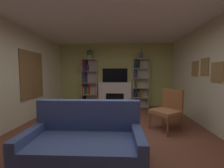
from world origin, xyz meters
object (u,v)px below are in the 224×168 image
object	(u,v)px
tv	(115,75)
coffee_table	(94,123)
bookshelf_right	(139,84)
armchair	(168,109)
fireplace	(115,94)
couch	(85,145)
vase_with_flowers	(141,55)
bookshelf_left	(88,83)
potted_plant	(89,54)

from	to	relation	value
tv	coffee_table	xyz separation A→B (m)	(-0.28, -3.24, -0.95)
bookshelf_right	armchair	distance (m)	2.50
fireplace	couch	size ratio (longest dim) A/B	0.84
vase_with_flowers	armchair	distance (m)	2.92
tv	vase_with_flowers	bearing A→B (deg)	-6.31
armchair	coffee_table	bearing A→B (deg)	-157.01
fireplace	bookshelf_left	distance (m)	1.26
bookshelf_left	bookshelf_right	bearing A→B (deg)	-0.10
bookshelf_right	potted_plant	bearing A→B (deg)	-179.22
bookshelf_left	vase_with_flowers	xyz separation A→B (m)	(2.26, -0.03, 1.16)
fireplace	bookshelf_right	xyz separation A→B (m)	(1.01, -0.01, 0.42)
fireplace	tv	xyz separation A→B (m)	(0.00, 0.08, 0.79)
tv	bookshelf_right	bearing A→B (deg)	-5.20
potted_plant	couch	distance (m)	4.40
bookshelf_left	couch	xyz separation A→B (m)	(0.89, -3.90, -0.71)
coffee_table	vase_with_flowers	bearing A→B (deg)	66.36
couch	armchair	bearing A→B (deg)	40.59
bookshelf_left	vase_with_flowers	bearing A→B (deg)	-0.82
armchair	vase_with_flowers	bearing A→B (deg)	98.44
vase_with_flowers	couch	world-z (taller)	vase_with_flowers
tv	armchair	xyz separation A→B (m)	(1.44, -2.51, -0.81)
vase_with_flowers	coffee_table	distance (m)	3.84
tv	potted_plant	xyz separation A→B (m)	(-1.08, -0.12, 0.91)
armchair	tv	bearing A→B (deg)	119.85
bookshelf_right	vase_with_flowers	bearing A→B (deg)	-19.56
vase_with_flowers	fireplace	bearing A→B (deg)	178.09
vase_with_flowers	couch	size ratio (longest dim) A/B	0.25
couch	armchair	xyz separation A→B (m)	(1.72, 1.48, 0.22)
fireplace	bookshelf_left	size ratio (longest dim) A/B	0.74
coffee_table	tv	bearing A→B (deg)	85.07
vase_with_flowers	armchair	world-z (taller)	vase_with_flowers
fireplace	potted_plant	bearing A→B (deg)	-178.09
tv	coffee_table	distance (m)	3.39
fireplace	bookshelf_left	world-z (taller)	bookshelf_left
bookshelf_right	couch	xyz separation A→B (m)	(-1.29, -3.89, -0.66)
fireplace	coffee_table	size ratio (longest dim) A/B	1.92
vase_with_flowers	couch	bearing A→B (deg)	-109.48
tv	potted_plant	world-z (taller)	potted_plant
fireplace	bookshelf_right	distance (m)	1.09
vase_with_flowers	couch	xyz separation A→B (m)	(-1.37, -3.87, -1.87)
tv	bookshelf_right	xyz separation A→B (m)	(1.01, -0.09, -0.37)
tv	coffee_table	size ratio (longest dim) A/B	1.38
tv	fireplace	bearing A→B (deg)	-90.00
tv	vase_with_flowers	world-z (taller)	vase_with_flowers
tv	couch	distance (m)	4.13
armchair	fireplace	bearing A→B (deg)	120.70
bookshelf_left	potted_plant	xyz separation A→B (m)	(0.08, -0.03, 1.23)
tv	potted_plant	bearing A→B (deg)	-173.69
bookshelf_right	armchair	world-z (taller)	bookshelf_right
armchair	bookshelf_right	bearing A→B (deg)	100.19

